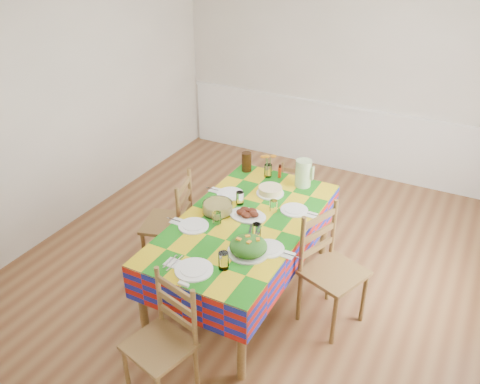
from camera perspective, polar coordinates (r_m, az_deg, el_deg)
name	(u,v)px	position (r m, az deg, el deg)	size (l,w,h in m)	color
room	(259,143)	(4.55, 2.12, 5.51)	(4.58, 5.08, 2.78)	brown
wainscot	(338,135)	(7.03, 10.92, 6.28)	(4.41, 0.06, 0.92)	white
dining_table	(244,229)	(4.51, 0.47, -4.17)	(1.09, 2.02, 0.79)	brown
setting_near_head	(204,266)	(3.89, -4.08, -8.29)	(0.48, 0.32, 0.14)	white
setting_left_near	(201,223)	(4.39, -4.36, -3.49)	(0.48, 0.29, 0.13)	white
setting_left_far	(233,195)	(4.79, -0.78, -0.35)	(0.48, 0.28, 0.13)	white
setting_right_near	(265,242)	(4.15, 2.79, -5.62)	(0.49, 0.28, 0.13)	white
setting_right_far	(287,209)	(4.60, 5.33, -1.89)	(0.47, 0.27, 0.12)	white
meat_platter	(248,214)	(4.51, 0.86, -2.47)	(0.34, 0.25, 0.07)	white
salad_platter	(248,247)	(4.04, 0.94, -6.18)	(0.34, 0.34, 0.14)	white
pasta_bowl	(217,208)	(4.56, -2.54, -1.76)	(0.27, 0.27, 0.10)	white
cake	(270,191)	(4.86, 3.42, 0.16)	(0.27, 0.27, 0.07)	white
serving_utensils	(253,230)	(4.33, 1.49, -4.32)	(0.14, 0.31, 0.01)	black
flower_vase	(268,167)	(5.14, 3.16, 2.79)	(0.16, 0.13, 0.26)	white
hot_sauce	(280,171)	(5.15, 4.48, 2.35)	(0.03, 0.03, 0.14)	red
green_pitcher	(303,173)	(4.99, 7.12, 2.11)	(0.16, 0.16, 0.27)	#A7CC90
tea_pitcher	(247,162)	(5.25, 0.74, 3.41)	(0.10, 0.10, 0.20)	black
name_card	(183,284)	(3.78, -6.36, -10.25)	(0.09, 0.03, 0.02)	white
chair_near	(164,342)	(3.82, -8.57, -16.35)	(0.52, 0.50, 0.98)	brown
chair_far	(298,194)	(5.65, 6.49, -0.20)	(0.44, 0.42, 0.84)	brown
chair_left	(171,224)	(4.98, -7.73, -3.53)	(0.54, 0.55, 1.02)	brown
chair_right	(330,270)	(4.39, 10.04, -8.61)	(0.58, 0.60, 1.06)	brown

